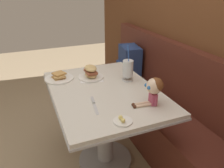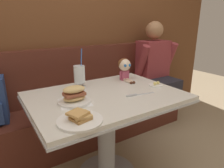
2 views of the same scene
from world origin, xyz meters
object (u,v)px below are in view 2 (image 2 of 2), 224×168
diner_patron (155,64)px  butter_knife (136,95)px  sandwich_plate (74,96)px  seated_doll (125,66)px  toast_plate (80,119)px  butter_saucer (156,85)px  milkshake_glass (80,76)px

diner_patron → butter_knife: bearing=-140.9°
sandwich_plate → seated_doll: seated_doll is taller
toast_plate → seated_doll: size_ratio=1.12×
toast_plate → butter_saucer: toast_plate is taller
seated_doll → diner_patron: size_ratio=0.28×
toast_plate → seated_doll: bearing=37.8°
butter_saucer → butter_knife: 0.31m
milkshake_glass → butter_saucer: bearing=-28.7°
milkshake_glass → seated_doll: (0.44, -0.02, 0.03)m
sandwich_plate → butter_knife: 0.45m
diner_patron → sandwich_plate: bearing=-155.3°
seated_doll → toast_plate: bearing=-142.2°
butter_saucer → seated_doll: (-0.12, 0.29, 0.12)m
butter_knife → seated_doll: seated_doll is taller
sandwich_plate → butter_saucer: (0.72, -0.02, -0.04)m
sandwich_plate → diner_patron: size_ratio=0.29×
milkshake_glass → butter_knife: milkshake_glass is taller
butter_saucer → diner_patron: bearing=46.5°
milkshake_glass → butter_saucer: (0.56, -0.30, -0.09)m
butter_knife → diner_patron: (0.89, 0.72, -0.00)m
diner_patron → seated_doll: bearing=-154.4°
milkshake_glass → diner_patron: (1.15, 0.33, -0.10)m
milkshake_glass → butter_knife: bearing=-56.3°
milkshake_glass → diner_patron: size_ratio=0.39×
toast_plate → diner_patron: 1.65m
milkshake_glass → butter_knife: size_ratio=1.34×
butter_saucer → butter_knife: (-0.29, -0.09, -0.00)m
butter_saucer → butter_knife: bearing=-162.4°
milkshake_glass → diner_patron: 1.20m
seated_doll → milkshake_glass: bearing=177.8°
sandwich_plate → seated_doll: 0.66m
toast_plate → diner_patron: size_ratio=0.31×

